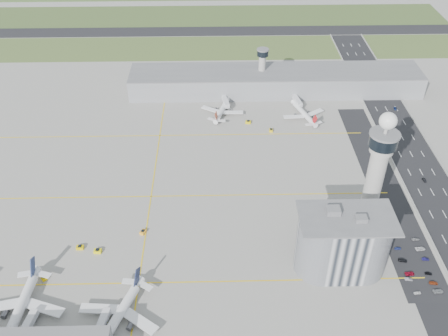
{
  "coord_description": "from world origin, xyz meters",
  "views": [
    {
      "loc": [
        -4.93,
        -177.96,
        177.41
      ],
      "look_at": [
        0.0,
        35.0,
        15.0
      ],
      "focal_mm": 40.0,
      "sensor_mm": 36.0,
      "label": 1
    }
  ],
  "objects_px": {
    "airplane_near_b": "(18,306)",
    "car_hw_4": "(357,70)",
    "tug_1": "(80,247)",
    "tug_2": "(98,251)",
    "secondary_tower": "(262,66)",
    "car_lot_2": "(410,274)",
    "car_lot_6": "(438,291)",
    "airplane_near_c": "(117,313)",
    "airplane_far_b": "(304,110)",
    "tug_4": "(248,122)",
    "jet_bridge_far_1": "(294,98)",
    "car_lot_1": "(409,279)",
    "car_lot_9": "(425,259)",
    "car_hw_1": "(424,180)",
    "tug_3": "(143,232)",
    "tug_0": "(44,278)",
    "car_lot_5": "(390,236)",
    "car_lot_7": "(434,283)",
    "car_lot_3": "(403,260)",
    "jet_bridge_far_0": "(224,99)",
    "control_tower": "(377,167)",
    "car_lot_0": "(417,293)",
    "car_lot_11": "(416,239)",
    "admin_building": "(343,243)",
    "car_hw_2": "(395,108)",
    "car_lot_4": "(398,248)",
    "car_lot_8": "(428,273)",
    "car_lot_10": "(420,249)"
  },
  "relations": [
    {
      "from": "airplane_near_b",
      "to": "car_hw_4",
      "type": "xyz_separation_m",
      "value": [
        195.66,
        224.43,
        -5.56
      ]
    },
    {
      "from": "tug_1",
      "to": "tug_2",
      "type": "distance_m",
      "value": 9.36
    },
    {
      "from": "secondary_tower",
      "to": "airplane_near_b",
      "type": "height_order",
      "value": "secondary_tower"
    },
    {
      "from": "car_lot_2",
      "to": "car_lot_6",
      "type": "distance_m",
      "value": 13.91
    },
    {
      "from": "airplane_near_c",
      "to": "airplane_far_b",
      "type": "xyz_separation_m",
      "value": [
        101.55,
        161.75,
        -1.05
      ]
    },
    {
      "from": "tug_4",
      "to": "jet_bridge_far_1",
      "type": "bearing_deg",
      "value": -39.82
    },
    {
      "from": "car_lot_1",
      "to": "car_lot_9",
      "type": "xyz_separation_m",
      "value": [
        11.81,
        11.83,
        -0.02
      ]
    },
    {
      "from": "car_lot_6",
      "to": "car_hw_1",
      "type": "distance_m",
      "value": 80.81
    },
    {
      "from": "tug_3",
      "to": "tug_0",
      "type": "bearing_deg",
      "value": 60.65
    },
    {
      "from": "car_lot_5",
      "to": "car_lot_7",
      "type": "distance_m",
      "value": 31.94
    },
    {
      "from": "tug_0",
      "to": "car_lot_3",
      "type": "bearing_deg",
      "value": -33.25
    },
    {
      "from": "jet_bridge_far_0",
      "to": "control_tower",
      "type": "bearing_deg",
      "value": 19.45
    },
    {
      "from": "car_lot_3",
      "to": "jet_bridge_far_1",
      "type": "bearing_deg",
      "value": 21.32
    },
    {
      "from": "airplane_near_c",
      "to": "tug_3",
      "type": "distance_m",
      "value": 52.77
    },
    {
      "from": "airplane_far_b",
      "to": "tug_4",
      "type": "relative_size",
      "value": 9.93
    },
    {
      "from": "airplane_near_b",
      "to": "car_lot_0",
      "type": "xyz_separation_m",
      "value": [
        171.29,
        7.14,
        -5.65
      ]
    },
    {
      "from": "car_lot_1",
      "to": "car_lot_11",
      "type": "distance_m",
      "value": 27.42
    },
    {
      "from": "admin_building",
      "to": "jet_bridge_far_1",
      "type": "distance_m",
      "value": 154.5
    },
    {
      "from": "jet_bridge_far_1",
      "to": "car_hw_2",
      "type": "xyz_separation_m",
      "value": [
        69.0,
        -12.59,
        -2.31
      ]
    },
    {
      "from": "tug_1",
      "to": "car_lot_5",
      "type": "xyz_separation_m",
      "value": [
        152.59,
        4.67,
        -0.45
      ]
    },
    {
      "from": "car_lot_6",
      "to": "tug_2",
      "type": "bearing_deg",
      "value": 75.45
    },
    {
      "from": "tug_2",
      "to": "car_lot_6",
      "type": "height_order",
      "value": "tug_2"
    },
    {
      "from": "car_lot_4",
      "to": "car_hw_4",
      "type": "height_order",
      "value": "car_hw_4"
    },
    {
      "from": "car_lot_2",
      "to": "car_hw_4",
      "type": "height_order",
      "value": "car_hw_4"
    },
    {
      "from": "tug_2",
      "to": "car_lot_2",
      "type": "relative_size",
      "value": 0.8
    },
    {
      "from": "tug_2",
      "to": "tug_3",
      "type": "distance_m",
      "value": 23.9
    },
    {
      "from": "tug_4",
      "to": "car_lot_8",
      "type": "distance_m",
      "value": 151.27
    },
    {
      "from": "car_lot_7",
      "to": "car_lot_8",
      "type": "xyz_separation_m",
      "value": [
        -0.39,
        5.52,
        -0.01
      ]
    },
    {
      "from": "control_tower",
      "to": "secondary_tower",
      "type": "relative_size",
      "value": 2.02
    },
    {
      "from": "car_lot_5",
      "to": "car_lot_11",
      "type": "relative_size",
      "value": 0.86
    },
    {
      "from": "airplane_far_b",
      "to": "car_hw_1",
      "type": "relative_size",
      "value": 9.75
    },
    {
      "from": "airplane_near_b",
      "to": "tug_4",
      "type": "height_order",
      "value": "airplane_near_b"
    },
    {
      "from": "car_lot_2",
      "to": "airplane_near_b",
      "type": "bearing_deg",
      "value": 90.22
    },
    {
      "from": "secondary_tower",
      "to": "tug_3",
      "type": "relative_size",
      "value": 9.58
    },
    {
      "from": "tug_3",
      "to": "car_lot_7",
      "type": "relative_size",
      "value": 0.86
    },
    {
      "from": "tug_1",
      "to": "car_lot_11",
      "type": "distance_m",
      "value": 164.31
    },
    {
      "from": "airplane_near_b",
      "to": "tug_2",
      "type": "relative_size",
      "value": 12.55
    },
    {
      "from": "car_lot_8",
      "to": "car_hw_4",
      "type": "distance_m",
      "value": 207.05
    },
    {
      "from": "car_lot_1",
      "to": "car_hw_2",
      "type": "relative_size",
      "value": 0.88
    },
    {
      "from": "control_tower",
      "to": "airplane_near_b",
      "type": "distance_m",
      "value": 170.99
    },
    {
      "from": "car_lot_5",
      "to": "car_lot_9",
      "type": "distance_m",
      "value": 19.9
    },
    {
      "from": "car_lot_4",
      "to": "car_lot_5",
      "type": "height_order",
      "value": "car_lot_5"
    },
    {
      "from": "secondary_tower",
      "to": "car_lot_8",
      "type": "height_order",
      "value": "secondary_tower"
    },
    {
      "from": "airplane_near_b",
      "to": "car_lot_6",
      "type": "height_order",
      "value": "airplane_near_b"
    },
    {
      "from": "car_lot_9",
      "to": "car_lot_10",
      "type": "height_order",
      "value": "car_lot_10"
    },
    {
      "from": "admin_building",
      "to": "car_lot_11",
      "type": "bearing_deg",
      "value": 20.89
    },
    {
      "from": "car_hw_4",
      "to": "tug_3",
      "type": "bearing_deg",
      "value": -131.18
    },
    {
      "from": "car_lot_0",
      "to": "car_lot_1",
      "type": "distance_m",
      "value": 7.87
    },
    {
      "from": "car_lot_3",
      "to": "car_hw_2",
      "type": "distance_m",
      "value": 144.28
    },
    {
      "from": "car_hw_4",
      "to": "car_lot_5",
      "type": "bearing_deg",
      "value": -99.16
    }
  ]
}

